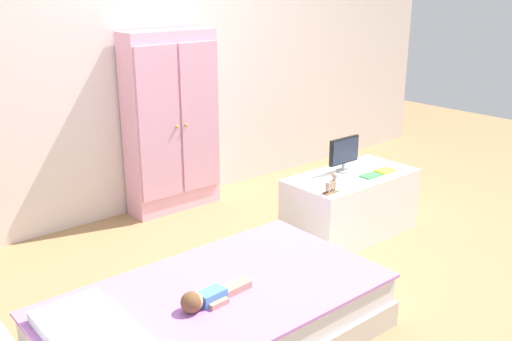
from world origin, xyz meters
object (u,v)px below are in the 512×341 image
rocking_horse_toy (332,184)px  book_green (370,176)px  doll (204,298)px  tv_stand (350,205)px  wardrobe (172,122)px  bed (217,320)px  tv_monitor (344,152)px  book_yellow (384,171)px

rocking_horse_toy → book_green: (0.44, 0.05, -0.06)m
doll → tv_stand: size_ratio=0.43×
wardrobe → rocking_horse_toy: (0.29, -1.37, -0.18)m
bed → tv_monitor: 1.64m
tv_monitor → book_green: size_ratio=1.93×
bed → wardrobe: bearing=63.8°
wardrobe → tv_monitor: size_ratio=5.07×
wardrobe → book_green: size_ratio=9.79×
tv_stand → book_yellow: size_ratio=6.86×
bed → doll: doll is taller
bed → tv_stand: tv_stand is taller
tv_stand → bed: bearing=-162.8°
bed → rocking_horse_toy: size_ratio=12.84×
doll → rocking_horse_toy: 1.29m
tv_stand → book_green: size_ratio=6.59×
tv_monitor → book_yellow: 0.31m
doll → book_green: 1.72m
bed → book_green: book_green is taller
doll → book_green: (1.67, 0.41, 0.11)m
bed → wardrobe: (0.83, 1.67, 0.54)m
doll → book_yellow: bearing=12.7°
tv_monitor → book_green: tv_monitor is taller
tv_monitor → rocking_horse_toy: 0.45m
bed → book_yellow: (1.70, 0.35, 0.30)m
wardrobe → rocking_horse_toy: wardrobe is taller
doll → wardrobe: size_ratio=0.29×
bed → tv_monitor: tv_monitor is taller
wardrobe → tv_monitor: 1.32m
doll → book_yellow: (1.82, 0.41, 0.12)m
book_yellow → tv_stand: bearing=154.2°
bed → rocking_horse_toy: (1.12, 0.31, 0.36)m
tv_stand → tv_monitor: bearing=86.3°
doll → wardrobe: 2.00m
doll → book_green: book_green is taller
tv_stand → tv_monitor: (0.01, 0.08, 0.36)m
bed → doll: (-0.11, -0.06, 0.19)m
rocking_horse_toy → tv_stand: bearing=22.7°
bed → doll: 0.23m
book_green → book_yellow: 0.15m
wardrobe → book_yellow: size_ratio=10.20×
doll → wardrobe: wardrobe is taller
doll → book_yellow: 1.87m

